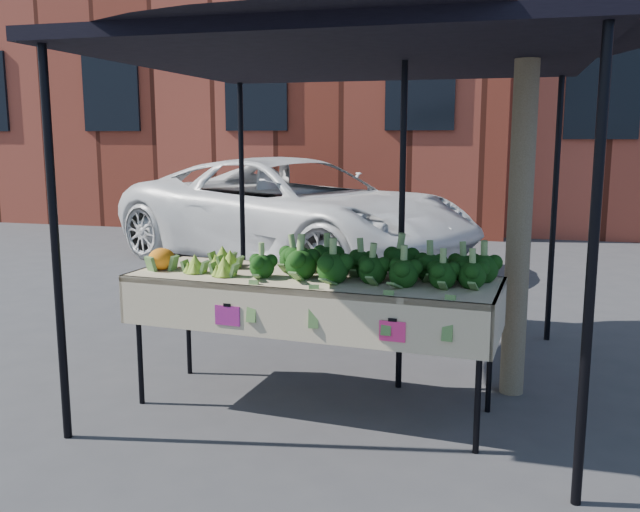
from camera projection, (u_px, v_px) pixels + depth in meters
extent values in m
plane|color=#353538|center=(335.00, 412.00, 4.55)|extent=(90.00, 90.00, 0.00)
cube|color=beige|center=(312.00, 343.00, 4.55)|extent=(2.45, 0.97, 0.90)
cube|color=#F22D8C|center=(230.00, 317.00, 4.23)|extent=(0.17, 0.01, 0.12)
cube|color=#E52B72|center=(399.00, 330.00, 3.96)|extent=(0.17, 0.01, 0.12)
ellipsoid|color=#15350F|center=(372.00, 260.00, 4.37)|extent=(1.59, 0.56, 0.24)
ellipsoid|color=#82BB35|center=(219.00, 257.00, 4.66)|extent=(0.42, 0.56, 0.19)
ellipsoid|color=orange|center=(162.00, 257.00, 4.68)|extent=(0.19, 0.19, 0.17)
imported|color=white|center=(292.00, 69.00, 9.40)|extent=(2.41, 2.90, 5.42)
cube|color=maroon|center=(255.00, 22.00, 16.48)|extent=(12.00, 8.00, 9.00)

